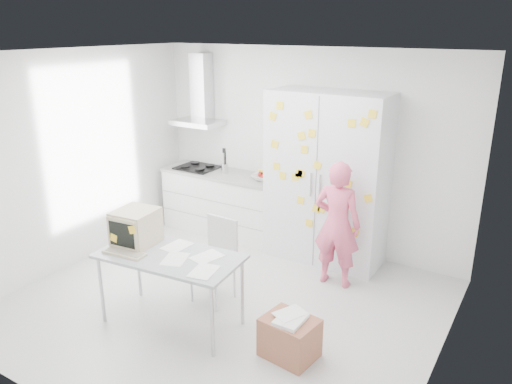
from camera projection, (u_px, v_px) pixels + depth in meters
The scene contains 10 objects.
floor at pixel (224, 305), 5.56m from camera, with size 4.50×4.00×0.02m, color silver.
walls at pixel (257, 172), 5.71m from camera, with size 4.52×4.01×2.70m.
ceiling at pixel (218, 53), 4.70m from camera, with size 4.50×4.00×0.02m, color white.
counter_run at pixel (223, 202), 7.37m from camera, with size 1.84×0.63×1.28m.
range_hood at pixel (201, 97), 7.23m from camera, with size 0.70×0.48×1.01m.
tall_cabinet at pixel (327, 179), 6.33m from camera, with size 1.50×0.68×2.20m.
person at pixel (337, 224), 5.78m from camera, with size 0.55×0.36×1.52m, color #E85A7E.
desk at pixel (148, 240), 5.10m from camera, with size 1.51×0.86×1.15m.
chair at pixel (217, 254), 5.55m from camera, with size 0.44×0.44×0.94m.
cardboard_box at pixel (290, 337), 4.63m from camera, with size 0.53×0.45×0.43m.
Camera 1 is at (2.86, -3.96, 2.96)m, focal length 35.00 mm.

